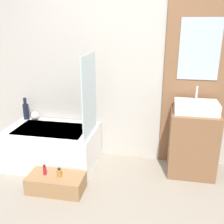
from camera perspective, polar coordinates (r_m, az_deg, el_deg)
The scene contains 11 objects.
wall_tiled_back at distance 3.50m, azimuth 3.21°, elevation 10.00°, with size 4.20×0.06×2.60m, color #B7B2A8.
wall_wood_accent at distance 3.44m, azimuth 18.13°, elevation 9.20°, with size 0.81×0.04×2.60m.
bathtub at distance 3.66m, azimuth -12.88°, elevation -7.24°, with size 1.18×0.77×0.51m.
glass_shower_screen at distance 3.15m, azimuth -4.95°, elevation 3.49°, with size 0.01×0.60×0.99m, color silver.
wooden_step_bench at distance 3.18m, azimuth -12.05°, elevation -14.87°, with size 0.64×0.32×0.19m, color #997047.
vanity_cabinet at distance 3.45m, azimuth 17.07°, elevation -6.47°, with size 0.57×0.48×0.82m, color brown.
sink at distance 3.29m, azimuth 17.85°, elevation 1.05°, with size 0.51×0.34×0.30m.
vase_tall_dark at distance 3.98m, azimuth -18.24°, elevation 0.32°, with size 0.08×0.08×0.32m.
vase_round_light at distance 3.91m, azimuth -16.40°, elevation -0.83°, with size 0.12×0.12×0.12m, color silver.
bottle_soap_primary at distance 3.14m, azimuth -14.45°, elevation -12.17°, with size 0.04×0.04×0.13m.
bottle_soap_secondary at distance 3.08m, azimuth -11.39°, elevation -12.80°, with size 0.06×0.06×0.10m.
Camera 1 is at (0.46, -1.84, 1.84)m, focal length 42.00 mm.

